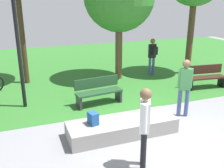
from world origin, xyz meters
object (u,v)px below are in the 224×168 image
(skater_performing_trick, at_px, (145,123))
(skater_watching, at_px, (185,84))
(park_bench_far_right, at_px, (205,76))
(park_bench_near_path, at_px, (98,91))
(backpack_on_ledge, at_px, (93,118))
(pedestrian_with_backpack, at_px, (152,53))
(concrete_ledge, at_px, (122,127))
(lamp_post, at_px, (15,18))

(skater_performing_trick, xyz_separation_m, skater_watching, (2.31, 1.87, -0.02))
(park_bench_far_right, bearing_deg, park_bench_near_path, -178.43)
(skater_watching, bearing_deg, backpack_on_ledge, -173.39)
(skater_performing_trick, distance_m, pedestrian_with_backpack, 7.13)
(backpack_on_ledge, bearing_deg, park_bench_far_right, 99.99)
(skater_performing_trick, bearing_deg, concrete_ledge, 85.00)
(lamp_post, bearing_deg, skater_watching, -28.35)
(park_bench_far_right, distance_m, pedestrian_with_backpack, 2.68)
(backpack_on_ledge, bearing_deg, skater_watching, 83.70)
(park_bench_near_path, relative_size, pedestrian_with_backpack, 0.96)
(park_bench_near_path, bearing_deg, concrete_ledge, -90.91)
(backpack_on_ledge, height_order, park_bench_near_path, park_bench_near_path)
(park_bench_far_right, bearing_deg, backpack_on_ledge, -157.11)
(skater_watching, relative_size, park_bench_far_right, 1.09)
(backpack_on_ledge, bearing_deg, park_bench_near_path, 146.16)
(park_bench_near_path, bearing_deg, skater_performing_trick, -92.55)
(concrete_ledge, relative_size, backpack_on_ledge, 9.13)
(park_bench_near_path, xyz_separation_m, lamp_post, (-2.39, 0.64, 2.41))
(skater_watching, bearing_deg, pedestrian_with_backpack, 73.42)
(park_bench_far_right, distance_m, lamp_post, 7.37)
(backpack_on_ledge, distance_m, pedestrian_with_backpack, 6.30)
(lamp_post, bearing_deg, park_bench_near_path, -15.08)
(backpack_on_ledge, xyz_separation_m, park_bench_near_path, (0.82, 2.15, -0.09))
(concrete_ledge, height_order, park_bench_far_right, park_bench_far_right)
(skater_performing_trick, height_order, skater_watching, skater_performing_trick)
(skater_performing_trick, bearing_deg, park_bench_far_right, 38.82)
(backpack_on_ledge, xyz_separation_m, lamp_post, (-1.57, 2.79, 2.32))
(concrete_ledge, bearing_deg, backpack_on_ledge, 175.97)
(backpack_on_ledge, relative_size, lamp_post, 0.07)
(skater_performing_trick, distance_m, skater_watching, 2.97)
(concrete_ledge, height_order, park_bench_near_path, park_bench_near_path)
(skater_performing_trick, xyz_separation_m, park_bench_near_path, (0.16, 3.67, -0.59))
(park_bench_far_right, bearing_deg, concrete_ledge, -153.14)
(backpack_on_ledge, bearing_deg, lamp_post, -163.54)
(park_bench_far_right, height_order, lamp_post, lamp_post)
(skater_watching, height_order, lamp_post, lamp_post)
(concrete_ledge, relative_size, lamp_post, 0.60)
(skater_watching, bearing_deg, skater_performing_trick, -140.96)
(skater_performing_trick, xyz_separation_m, park_bench_far_right, (4.72, 3.80, -0.59))
(concrete_ledge, bearing_deg, park_bench_far_right, 26.86)
(skater_watching, distance_m, park_bench_near_path, 2.86)
(concrete_ledge, bearing_deg, lamp_post, 129.63)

